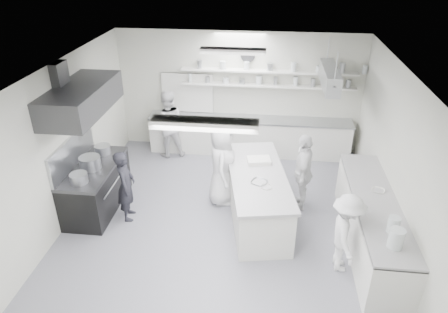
# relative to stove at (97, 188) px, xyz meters

# --- Properties ---
(floor) EXTENTS (6.00, 7.00, 0.02)m
(floor) POSITION_rel_stove_xyz_m (2.60, -0.40, -0.46)
(floor) COLOR #9494A1
(floor) RESTS_ON ground
(ceiling) EXTENTS (6.00, 7.00, 0.02)m
(ceiling) POSITION_rel_stove_xyz_m (2.60, -0.40, 2.56)
(ceiling) COLOR white
(ceiling) RESTS_ON wall_back
(wall_back) EXTENTS (6.00, 0.04, 3.00)m
(wall_back) POSITION_rel_stove_xyz_m (2.60, 3.10, 1.05)
(wall_back) COLOR beige
(wall_back) RESTS_ON floor
(wall_left) EXTENTS (0.04, 7.00, 3.00)m
(wall_left) POSITION_rel_stove_xyz_m (-0.40, -0.40, 1.05)
(wall_left) COLOR beige
(wall_left) RESTS_ON floor
(wall_right) EXTENTS (0.04, 7.00, 3.00)m
(wall_right) POSITION_rel_stove_xyz_m (5.60, -0.40, 1.05)
(wall_right) COLOR beige
(wall_right) RESTS_ON floor
(stove) EXTENTS (0.80, 1.80, 0.90)m
(stove) POSITION_rel_stove_xyz_m (0.00, 0.00, 0.00)
(stove) COLOR black
(stove) RESTS_ON floor
(exhaust_hood) EXTENTS (0.85, 2.00, 0.50)m
(exhaust_hood) POSITION_rel_stove_xyz_m (0.00, -0.00, 1.90)
(exhaust_hood) COLOR #38383B
(exhaust_hood) RESTS_ON wall_left
(back_counter) EXTENTS (5.00, 0.60, 0.92)m
(back_counter) POSITION_rel_stove_xyz_m (2.90, 2.80, 0.01)
(back_counter) COLOR silver
(back_counter) RESTS_ON floor
(shelf_lower) EXTENTS (4.20, 0.26, 0.04)m
(shelf_lower) POSITION_rel_stove_xyz_m (3.30, 2.97, 1.30)
(shelf_lower) COLOR silver
(shelf_lower) RESTS_ON wall_back
(shelf_upper) EXTENTS (4.20, 0.26, 0.04)m
(shelf_upper) POSITION_rel_stove_xyz_m (3.30, 2.97, 1.65)
(shelf_upper) COLOR silver
(shelf_upper) RESTS_ON wall_back
(pass_through_window) EXTENTS (1.30, 0.04, 1.00)m
(pass_through_window) POSITION_rel_stove_xyz_m (1.30, 3.08, 1.00)
(pass_through_window) COLOR black
(pass_through_window) RESTS_ON wall_back
(wall_clock) EXTENTS (0.32, 0.05, 0.32)m
(wall_clock) POSITION_rel_stove_xyz_m (2.80, 3.06, 2.00)
(wall_clock) COLOR white
(wall_clock) RESTS_ON wall_back
(right_counter) EXTENTS (0.74, 3.30, 0.94)m
(right_counter) POSITION_rel_stove_xyz_m (5.25, -0.60, 0.02)
(right_counter) COLOR silver
(right_counter) RESTS_ON floor
(pot_rack) EXTENTS (0.30, 1.60, 0.40)m
(pot_rack) POSITION_rel_stove_xyz_m (4.60, 2.00, 1.85)
(pot_rack) COLOR #A3A6AC
(pot_rack) RESTS_ON ceiling
(light_fixture_front) EXTENTS (1.30, 0.25, 0.10)m
(light_fixture_front) POSITION_rel_stove_xyz_m (2.60, -2.20, 2.49)
(light_fixture_front) COLOR silver
(light_fixture_front) RESTS_ON ceiling
(light_fixture_rear) EXTENTS (1.30, 0.25, 0.10)m
(light_fixture_rear) POSITION_rel_stove_xyz_m (2.60, 1.40, 2.49)
(light_fixture_rear) COLOR silver
(light_fixture_rear) RESTS_ON ceiling
(prep_island) EXTENTS (1.40, 2.67, 0.94)m
(prep_island) POSITION_rel_stove_xyz_m (3.22, 0.04, 0.02)
(prep_island) COLOR silver
(prep_island) RESTS_ON floor
(stove_pot) EXTENTS (0.40, 0.40, 0.30)m
(stove_pot) POSITION_rel_stove_xyz_m (0.00, -0.08, 0.61)
(stove_pot) COLOR #A3A6AC
(stove_pot) RESTS_ON stove
(cook_stove) EXTENTS (0.44, 0.58, 1.44)m
(cook_stove) POSITION_rel_stove_xyz_m (0.73, -0.25, 0.27)
(cook_stove) COLOR black
(cook_stove) RESTS_ON floor
(cook_back) EXTENTS (1.00, 0.89, 1.70)m
(cook_back) POSITION_rel_stove_xyz_m (0.91, 2.43, 0.40)
(cook_back) COLOR silver
(cook_back) RESTS_ON floor
(cook_island_left) EXTENTS (0.62, 0.89, 1.75)m
(cook_island_left) POSITION_rel_stove_xyz_m (2.48, 0.53, 0.43)
(cook_island_left) COLOR silver
(cook_island_left) RESTS_ON floor
(cook_island_right) EXTENTS (0.52, 0.99, 1.62)m
(cook_island_right) POSITION_rel_stove_xyz_m (4.10, 0.51, 0.36)
(cook_island_right) COLOR silver
(cook_island_right) RESTS_ON floor
(cook_right) EXTENTS (0.54, 0.92, 1.41)m
(cook_right) POSITION_rel_stove_xyz_m (4.69, -1.22, 0.26)
(cook_right) COLOR silver
(cook_right) RESTS_ON floor
(bowl_island_a) EXTENTS (0.38, 0.38, 0.07)m
(bowl_island_a) POSITION_rel_stove_xyz_m (3.25, -0.26, 0.52)
(bowl_island_a) COLOR #A3A6AC
(bowl_island_a) RESTS_ON prep_island
(bowl_island_b) EXTENTS (0.25, 0.25, 0.07)m
(bowl_island_b) POSITION_rel_stove_xyz_m (3.39, -0.42, 0.52)
(bowl_island_b) COLOR silver
(bowl_island_b) RESTS_ON prep_island
(bowl_right) EXTENTS (0.29, 0.29, 0.06)m
(bowl_right) POSITION_rel_stove_xyz_m (5.34, -0.29, 0.52)
(bowl_right) COLOR silver
(bowl_right) RESTS_ON right_counter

